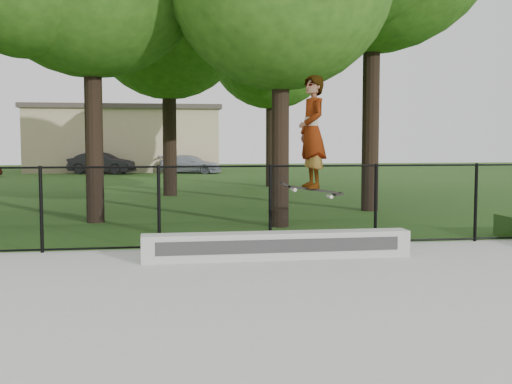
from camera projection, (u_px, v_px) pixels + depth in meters
ground at (166, 369)px, 5.57m from camera, size 100.00×100.00×0.00m
concrete_slab at (166, 366)px, 5.57m from camera, size 14.00×12.00×0.06m
grind_ledge at (278, 245)px, 10.48m from camera, size 4.40×0.40×0.44m
car_b at (102, 163)px, 38.63m from camera, size 3.81×2.48×1.29m
car_c at (191, 164)px, 39.46m from camera, size 3.85×2.89×1.11m
skater_airborne at (312, 134)px, 10.31m from camera, size 0.84×0.71×1.97m
chainlink_fence at (159, 207)px, 11.32m from camera, size 16.06×0.06×1.50m
distant_building at (124, 138)px, 42.49m from camera, size 12.40×6.40×4.30m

